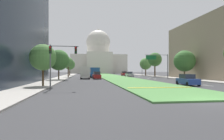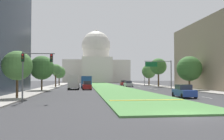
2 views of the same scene
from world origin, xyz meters
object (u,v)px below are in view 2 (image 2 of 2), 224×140
Objects in this scene: street_tree_left_distant at (59,72)px; sedan_midblock at (87,86)px; sedan_very_far at (85,82)px; traffic_light_far_right at (145,75)px; street_tree_right_distant at (149,71)px; sedan_far_horizon at (123,83)px; overhead_guide_sign at (161,68)px; traffic_light_near_left at (31,65)px; street_tree_left_far at (56,70)px; sedan_lead_stopped at (184,91)px; street_tree_left_near at (17,66)px; capitol_building at (96,62)px; street_tree_right_mid at (189,69)px; box_truck_delivery at (74,82)px; city_bus at (86,81)px; street_tree_right_far at (158,67)px; sedan_distant at (128,84)px; street_tree_left_mid at (42,68)px.

street_tree_left_distant is 29.72m from sedan_midblock.
traffic_light_far_right is at bearing -44.27° from sedan_very_far.
sedan_far_horizon is at bearing 170.12° from street_tree_right_distant.
traffic_light_near_left is at bearing -130.25° from overhead_guide_sign.
street_tree_right_distant reaches higher than sedan_far_horizon.
street_tree_left_far reaches higher than sedan_lead_stopped.
sedan_midblock is at bearing -89.73° from sedan_very_far.
street_tree_left_near is (-25.29, -22.70, -0.71)m from overhead_guide_sign.
street_tree_left_far is at bearing -101.18° from capitol_building.
street_tree_left_distant is at bearing -105.26° from capitol_building.
street_tree_left_near is 0.82× the size of street_tree_right_distant.
box_truck_delivery is at bearing 163.02° from street_tree_right_mid.
sedan_far_horizon is at bearing 51.00° from city_bus.
sedan_lead_stopped is 0.39× the size of city_bus.
capitol_building is at bearing 85.78° from sedan_midblock.
street_tree_right_mid is (3.89, -6.18, -0.28)m from overhead_guide_sign.
street_tree_left_near is at bearing -120.93° from traffic_light_far_right.
street_tree_left_near is at bearing -89.82° from street_tree_left_distant.
sedan_lead_stopped is 1.01× the size of sedan_midblock.
street_tree_right_far reaches higher than street_tree_left_near.
street_tree_left_distant is (-0.81, 16.46, -0.24)m from street_tree_left_far.
overhead_guide_sign is at bearing -105.34° from street_tree_right_far.
sedan_midblock is 19.48m from sedan_distant.
street_tree_right_mid is at bearing -86.72° from traffic_light_far_right.
traffic_light_near_left is 0.64× the size of street_tree_right_far.
capitol_building is at bearing 99.55° from street_tree_right_mid.
street_tree_left_mid reaches higher than traffic_light_near_left.
traffic_light_near_left is 0.90× the size of street_tree_left_near.
street_tree_right_distant is at bearing 79.70° from sedan_lead_stopped.
sedan_distant is (20.32, 36.58, -3.18)m from street_tree_left_near.
capitol_building is at bearing 97.57° from overhead_guide_sign.
box_truck_delivery is at bearing 122.01° from sedan_lead_stopped.
street_tree_right_mid is 0.99× the size of street_tree_right_distant.
street_tree_right_far is at bearing 35.15° from sedan_midblock.
sedan_lead_stopped is at bearing -101.44° from overhead_guide_sign.
street_tree_left_far is 1.41× the size of sedan_lead_stopped.
street_tree_left_far reaches higher than sedan_very_far.
street_tree_left_distant is (-0.16, 49.30, 0.36)m from street_tree_left_near.
street_tree_right_far is at bearing 56.43° from traffic_light_near_left.
street_tree_right_mid is 32.91m from sedan_far_horizon.
street_tree_left_near is (-2.51, 4.21, 0.18)m from traffic_light_near_left.
capitol_building is 6.90× the size of traffic_light_near_left.
traffic_light_far_right is 10.87m from street_tree_right_far.
street_tree_right_mid reaches higher than overhead_guide_sign.
capitol_building is 8.39× the size of sedan_midblock.
street_tree_left_mid is at bearing -137.29° from sedan_distant.
street_tree_left_far reaches higher than traffic_light_near_left.
box_truck_delivery is at bearing 137.34° from sedan_midblock.
street_tree_left_near is at bearing 179.31° from sedan_lead_stopped.
capitol_building is 69.65m from street_tree_right_far.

